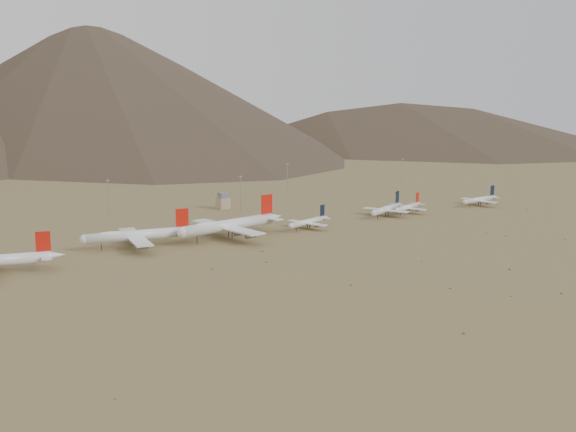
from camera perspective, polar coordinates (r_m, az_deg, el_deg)
ground at (r=412.50m, az=-0.30°, el=-2.14°), size 3000.00×3000.00×0.00m
widebody_centre at (r=408.99m, az=-11.80°, el=-1.48°), size 66.83×52.41×20.10m
widebody_east at (r=425.54m, az=-4.69°, el=-0.70°), size 77.04×59.69×22.92m
narrowbody_a at (r=453.41m, az=1.65°, el=-0.45°), size 39.04×28.86×13.19m
narrowbody_b at (r=500.92m, az=7.83°, el=0.57°), size 43.75×32.82×15.22m
narrowbody_c at (r=515.26m, az=9.50°, el=0.71°), size 37.35×27.83×12.80m
narrowbody_d at (r=558.16m, az=14.95°, el=1.27°), size 41.62×29.97×13.73m
control_tower at (r=526.72m, az=-5.16°, el=1.15°), size 8.00×8.00×12.00m
mast_west at (r=505.09m, az=-14.01°, el=1.50°), size 2.00×0.60×25.70m
mast_centre at (r=511.85m, az=-3.76°, el=1.91°), size 2.00×0.60×25.70m
mast_east at (r=591.63m, az=-0.04°, el=3.08°), size 2.00×0.60×25.70m
mast_far_east at (r=636.98m, az=9.00°, el=3.47°), size 2.00×0.60×25.70m
desert_scrub at (r=345.98m, az=10.68°, el=-4.73°), size 423.41×175.23×0.83m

